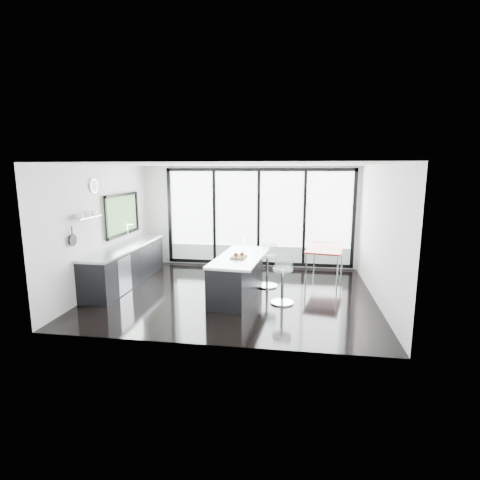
% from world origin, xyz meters
% --- Properties ---
extents(floor, '(6.00, 5.00, 0.00)m').
position_xyz_m(floor, '(0.00, 0.00, 0.00)').
color(floor, black).
rests_on(floor, ground).
extents(ceiling, '(6.00, 5.00, 0.00)m').
position_xyz_m(ceiling, '(0.00, 0.00, 2.80)').
color(ceiling, white).
rests_on(ceiling, wall_back).
extents(wall_back, '(6.00, 0.09, 2.80)m').
position_xyz_m(wall_back, '(0.27, 2.47, 1.27)').
color(wall_back, silver).
rests_on(wall_back, ground).
extents(wall_front, '(6.00, 0.00, 2.80)m').
position_xyz_m(wall_front, '(0.00, -2.50, 1.40)').
color(wall_front, silver).
rests_on(wall_front, ground).
extents(wall_left, '(0.26, 5.00, 2.80)m').
position_xyz_m(wall_left, '(-2.97, 0.27, 1.56)').
color(wall_left, silver).
rests_on(wall_left, ground).
extents(wall_right, '(0.00, 5.00, 2.80)m').
position_xyz_m(wall_right, '(3.00, 0.00, 1.40)').
color(wall_right, silver).
rests_on(wall_right, ground).
extents(counter_cabinets, '(0.69, 3.24, 1.36)m').
position_xyz_m(counter_cabinets, '(-2.67, 0.40, 0.46)').
color(counter_cabinets, black).
rests_on(counter_cabinets, floor).
extents(island, '(1.11, 2.25, 1.16)m').
position_xyz_m(island, '(0.10, -0.13, 0.45)').
color(island, black).
rests_on(island, floor).
extents(bar_stool_near, '(0.50, 0.50, 0.75)m').
position_xyz_m(bar_stool_near, '(1.08, -0.46, 0.37)').
color(bar_stool_near, silver).
rests_on(bar_stool_near, floor).
extents(bar_stool_far, '(0.58, 0.58, 0.78)m').
position_xyz_m(bar_stool_far, '(0.69, 0.63, 0.39)').
color(bar_stool_far, silver).
rests_on(bar_stool_far, floor).
extents(red_table, '(1.09, 1.58, 0.78)m').
position_xyz_m(red_table, '(2.07, 1.57, 0.39)').
color(red_table, maroon).
rests_on(red_table, floor).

